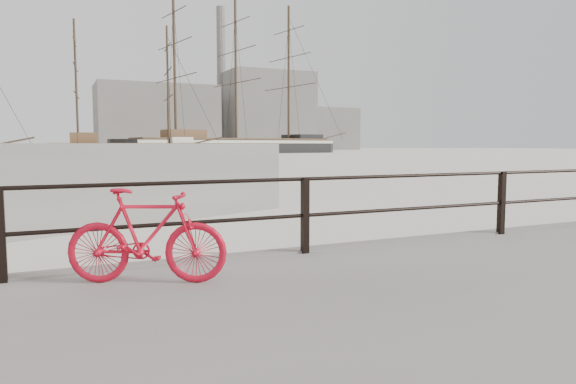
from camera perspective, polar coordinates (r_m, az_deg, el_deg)
name	(u,v)px	position (r m, az deg, el deg)	size (l,w,h in m)	color
ground	(492,253)	(9.08, 21.75, -6.36)	(400.00, 400.00, 0.00)	white
guardrail	(501,203)	(8.85, 22.63, -1.12)	(28.00, 0.10, 1.00)	black
bicycle	(147,236)	(5.47, -15.43, -4.73)	(1.63, 0.24, 0.99)	red
barque_black	(237,153)	(103.89, -5.74, 4.30)	(56.66, 18.54, 32.29)	black
schooner_mid	(125,156)	(80.69, -17.62, 3.79)	(28.46, 12.04, 20.51)	silver
industrial_west	(157,118)	(148.68, -14.39, 7.92)	(32.00, 18.00, 18.00)	gray
industrial_mid	(266,112)	(163.47, -2.42, 8.88)	(26.00, 20.00, 24.00)	gray
industrial_east	(323,129)	(177.59, 3.91, 6.98)	(20.00, 16.00, 14.00)	gray
smokestack	(221,79)	(164.72, -7.40, 12.31)	(2.80, 2.80, 44.00)	gray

